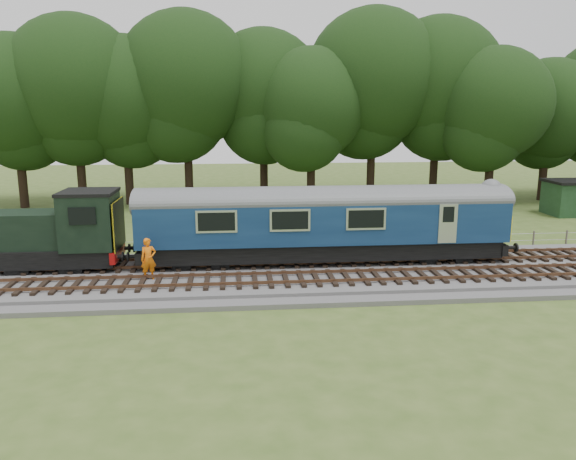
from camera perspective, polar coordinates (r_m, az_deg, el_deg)
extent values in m
plane|color=#3F5820|center=(27.56, 9.69, -4.49)|extent=(120.00, 120.00, 0.00)
cube|color=#4C4C4F|center=(27.51, 9.70, -4.14)|extent=(70.00, 7.00, 0.35)
cube|color=brown|center=(28.06, 9.36, -3.14)|extent=(66.50, 0.07, 0.14)
cube|color=brown|center=(29.40, 8.66, -2.42)|extent=(66.50, 0.07, 0.14)
cube|color=brown|center=(25.28, 11.09, -4.89)|extent=(66.50, 0.07, 0.14)
cube|color=brown|center=(26.60, 10.22, -4.01)|extent=(66.50, 0.07, 0.14)
cube|color=black|center=(28.04, 3.59, -1.81)|extent=(17.46, 2.52, 0.85)
cube|color=#0E274D|center=(27.73, 3.62, 1.05)|extent=(18.00, 2.80, 2.05)
cube|color=yellow|center=(30.54, 20.57, 0.60)|extent=(0.06, 2.74, 1.30)
cube|color=black|center=(29.61, 15.13, -1.86)|extent=(2.60, 2.00, 0.55)
cube|color=black|center=(27.80, -8.74, -2.47)|extent=(2.60, 2.00, 0.55)
cube|color=black|center=(29.48, -25.28, -2.37)|extent=(8.73, 2.39, 0.85)
cube|color=black|center=(28.21, -19.46, 0.93)|extent=(2.40, 2.55, 2.60)
cube|color=#9A0B0C|center=(28.28, -16.92, -2.19)|extent=(0.25, 2.60, 0.55)
cube|color=yellow|center=(27.95, -16.81, 0.59)|extent=(0.06, 2.55, 2.30)
imported|color=orange|center=(25.75, -13.99, -2.87)|extent=(0.79, 0.65, 1.88)
cube|color=#19381B|center=(47.67, 26.62, 2.85)|extent=(2.98, 2.98, 2.45)
cube|color=black|center=(47.51, 26.77, 4.43)|extent=(3.28, 3.28, 0.20)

